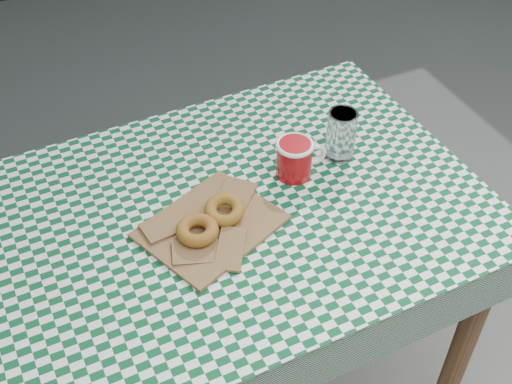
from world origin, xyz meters
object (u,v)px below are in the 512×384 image
paper_bag (211,225)px  table (225,313)px  coffee_mug (294,159)px  drinking_glass (341,135)px

paper_bag → table: bearing=46.0°
table → coffee_mug: 0.48m
paper_bag → coffee_mug: (0.25, 0.08, 0.04)m
table → coffee_mug: coffee_mug is taller
table → drinking_glass: size_ratio=9.22×
drinking_glass → coffee_mug: bearing=-173.5°
paper_bag → coffee_mug: coffee_mug is taller
coffee_mug → drinking_glass: drinking_glass is taller
coffee_mug → drinking_glass: 0.14m
table → paper_bag: (-0.03, -0.04, 0.39)m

